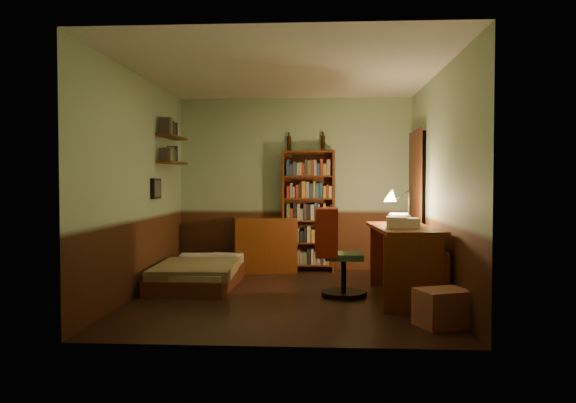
# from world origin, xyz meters

# --- Properties ---
(floor) EXTENTS (3.50, 4.00, 0.02)m
(floor) POSITION_xyz_m (0.00, 0.00, -0.01)
(floor) COLOR black
(floor) RESTS_ON ground
(ceiling) EXTENTS (3.50, 4.00, 0.02)m
(ceiling) POSITION_xyz_m (0.00, 0.00, 2.61)
(ceiling) COLOR silver
(ceiling) RESTS_ON wall_back
(wall_back) EXTENTS (3.50, 0.02, 2.60)m
(wall_back) POSITION_xyz_m (0.00, 2.01, 1.30)
(wall_back) COLOR #98B78E
(wall_back) RESTS_ON ground
(wall_left) EXTENTS (0.02, 4.00, 2.60)m
(wall_left) POSITION_xyz_m (-1.76, 0.00, 1.30)
(wall_left) COLOR #98B78E
(wall_left) RESTS_ON ground
(wall_right) EXTENTS (0.02, 4.00, 2.60)m
(wall_right) POSITION_xyz_m (1.76, 0.00, 1.30)
(wall_right) COLOR #98B78E
(wall_right) RESTS_ON ground
(wall_front) EXTENTS (3.50, 0.02, 2.60)m
(wall_front) POSITION_xyz_m (0.00, -2.01, 1.30)
(wall_front) COLOR #98B78E
(wall_front) RESTS_ON ground
(doorway) EXTENTS (0.06, 0.90, 2.00)m
(doorway) POSITION_xyz_m (1.72, 1.30, 1.00)
(doorway) COLOR black
(doorway) RESTS_ON ground
(door_trim) EXTENTS (0.02, 0.98, 2.08)m
(door_trim) POSITION_xyz_m (1.69, 1.30, 1.00)
(door_trim) COLOR #4A2212
(door_trim) RESTS_ON ground
(bed) EXTENTS (0.96, 1.76, 0.52)m
(bed) POSITION_xyz_m (-1.17, 0.63, 0.26)
(bed) COLOR #5A6D3E
(bed) RESTS_ON ground
(dresser) EXTENTS (0.99, 0.66, 0.81)m
(dresser) POSITION_xyz_m (-0.44, 1.76, 0.40)
(dresser) COLOR #55260C
(dresser) RESTS_ON ground
(mini_stereo) EXTENTS (0.31, 0.27, 0.14)m
(mini_stereo) POSITION_xyz_m (-0.02, 1.89, 0.88)
(mini_stereo) COLOR #B2B2B7
(mini_stereo) RESTS_ON dresser
(bookshelf) EXTENTS (0.78, 0.29, 1.80)m
(bookshelf) POSITION_xyz_m (0.21, 1.85, 0.90)
(bookshelf) COLOR #55260C
(bookshelf) RESTS_ON ground
(bottle_left) EXTENTS (0.07, 0.07, 0.23)m
(bottle_left) POSITION_xyz_m (-0.09, 1.96, 1.91)
(bottle_left) COLOR black
(bottle_left) RESTS_ON bookshelf
(bottle_right) EXTENTS (0.07, 0.07, 0.23)m
(bottle_right) POSITION_xyz_m (0.42, 1.96, 1.91)
(bottle_right) COLOR black
(bottle_right) RESTS_ON bookshelf
(desk) EXTENTS (0.73, 1.59, 0.83)m
(desk) POSITION_xyz_m (1.33, -0.05, 0.41)
(desk) COLOR #55260C
(desk) RESTS_ON ground
(paper_stack) EXTENTS (0.28, 0.33, 0.12)m
(paper_stack) POSITION_xyz_m (1.36, 0.50, 0.89)
(paper_stack) COLOR silver
(paper_stack) RESTS_ON desk
(desk_lamp) EXTENTS (0.19, 0.19, 0.55)m
(desk_lamp) POSITION_xyz_m (1.50, 0.60, 1.11)
(desk_lamp) COLOR black
(desk_lamp) RESTS_ON desk
(office_chair) EXTENTS (0.57, 0.50, 1.13)m
(office_chair) POSITION_xyz_m (0.66, 0.06, 0.57)
(office_chair) COLOR #305B3A
(office_chair) RESTS_ON ground
(red_jacket) EXTENTS (0.37, 0.52, 0.56)m
(red_jacket) POSITION_xyz_m (0.48, 0.06, 1.41)
(red_jacket) COLOR #A32917
(red_jacket) RESTS_ON office_chair
(wall_shelf_lower) EXTENTS (0.20, 0.90, 0.03)m
(wall_shelf_lower) POSITION_xyz_m (-1.64, 1.10, 1.60)
(wall_shelf_lower) COLOR #55260C
(wall_shelf_lower) RESTS_ON wall_left
(wall_shelf_upper) EXTENTS (0.20, 0.90, 0.03)m
(wall_shelf_upper) POSITION_xyz_m (-1.64, 1.10, 1.95)
(wall_shelf_upper) COLOR #55260C
(wall_shelf_upper) RESTS_ON wall_left
(framed_picture) EXTENTS (0.04, 0.32, 0.26)m
(framed_picture) POSITION_xyz_m (-1.72, 0.60, 1.25)
(framed_picture) COLOR black
(framed_picture) RESTS_ON wall_left
(cardboard_box_a) EXTENTS (0.56, 0.50, 0.34)m
(cardboard_box_a) POSITION_xyz_m (1.53, -1.26, 0.17)
(cardboard_box_a) COLOR #A26449
(cardboard_box_a) RESTS_ON ground
(cardboard_box_b) EXTENTS (0.38, 0.34, 0.23)m
(cardboard_box_b) POSITION_xyz_m (1.56, -0.78, 0.11)
(cardboard_box_b) COLOR #A26449
(cardboard_box_b) RESTS_ON ground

